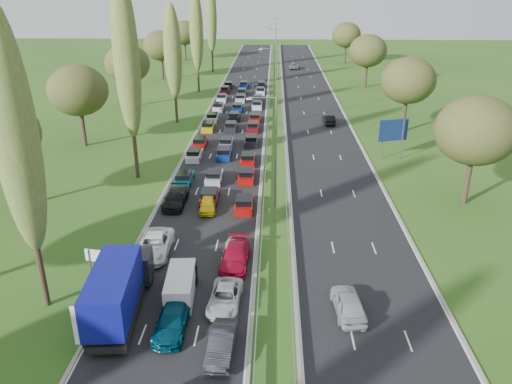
{
  "coord_description": "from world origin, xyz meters",
  "views": [
    {
      "loc": [
        4.29,
        0.19,
        20.94
      ],
      "look_at": [
        2.58,
        46.5,
        1.5
      ],
      "focal_mm": 35.0,
      "sensor_mm": 36.0,
      "label": 1
    }
  ],
  "objects_px": {
    "near_car_2": "(154,245)",
    "white_van_rear": "(181,285)",
    "near_car_3": "(175,198)",
    "blue_lorry": "(118,289)",
    "info_sign": "(95,258)",
    "direction_sign": "(393,132)"
  },
  "relations": [
    {
      "from": "near_car_3",
      "to": "blue_lorry",
      "type": "bearing_deg",
      "value": -90.89
    },
    {
      "from": "info_sign",
      "to": "near_car_3",
      "type": "bearing_deg",
      "value": 73.88
    },
    {
      "from": "near_car_3",
      "to": "blue_lorry",
      "type": "height_order",
      "value": "blue_lorry"
    },
    {
      "from": "near_car_3",
      "to": "blue_lorry",
      "type": "distance_m",
      "value": 18.27
    },
    {
      "from": "blue_lorry",
      "to": "info_sign",
      "type": "xyz_separation_m",
      "value": [
        -3.45,
        5.13,
        -0.69
      ]
    },
    {
      "from": "near_car_2",
      "to": "info_sign",
      "type": "xyz_separation_m",
      "value": [
        -3.86,
        -3.2,
        0.55
      ]
    },
    {
      "from": "near_car_2",
      "to": "direction_sign",
      "type": "distance_m",
      "value": 35.74
    },
    {
      "from": "near_car_3",
      "to": "direction_sign",
      "type": "xyz_separation_m",
      "value": [
        25.02,
        15.57,
        2.8
      ]
    },
    {
      "from": "white_van_rear",
      "to": "direction_sign",
      "type": "relative_size",
      "value": 0.92
    },
    {
      "from": "near_car_2",
      "to": "white_van_rear",
      "type": "relative_size",
      "value": 1.21
    },
    {
      "from": "near_car_3",
      "to": "blue_lorry",
      "type": "xyz_separation_m",
      "value": [
        -0.34,
        -18.22,
        1.29
      ]
    },
    {
      "from": "white_van_rear",
      "to": "direction_sign",
      "type": "xyz_separation_m",
      "value": [
        21.62,
        31.46,
        2.59
      ]
    },
    {
      "from": "info_sign",
      "to": "blue_lorry",
      "type": "bearing_deg",
      "value": -56.1
    },
    {
      "from": "near_car_2",
      "to": "white_van_rear",
      "type": "height_order",
      "value": "white_van_rear"
    },
    {
      "from": "near_car_3",
      "to": "white_van_rear",
      "type": "bearing_deg",
      "value": -77.75
    },
    {
      "from": "white_van_rear",
      "to": "info_sign",
      "type": "relative_size",
      "value": 2.27
    },
    {
      "from": "near_car_2",
      "to": "near_car_3",
      "type": "height_order",
      "value": "near_car_2"
    },
    {
      "from": "info_sign",
      "to": "white_van_rear",
      "type": "bearing_deg",
      "value": -21.29
    },
    {
      "from": "near_car_2",
      "to": "blue_lorry",
      "type": "relative_size",
      "value": 0.61
    },
    {
      "from": "near_car_2",
      "to": "near_car_3",
      "type": "distance_m",
      "value": 9.89
    },
    {
      "from": "near_car_3",
      "to": "white_van_rear",
      "type": "distance_m",
      "value": 16.25
    },
    {
      "from": "near_car_2",
      "to": "direction_sign",
      "type": "xyz_separation_m",
      "value": [
        24.94,
        25.46,
        2.75
      ]
    }
  ]
}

